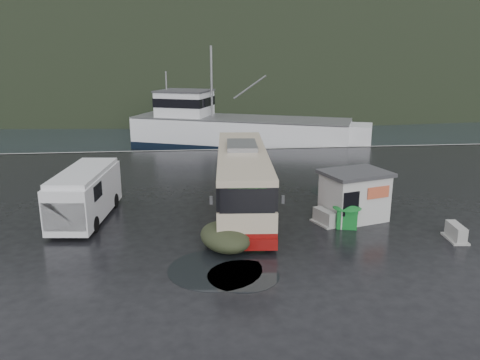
{
  "coord_description": "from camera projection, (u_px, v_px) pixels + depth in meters",
  "views": [
    {
      "loc": [
        -2.46,
        -22.27,
        8.61
      ],
      "look_at": [
        0.18,
        2.99,
        1.7
      ],
      "focal_mm": 35.0,
      "sensor_mm": 36.0,
      "label": 1
    }
  ],
  "objects": [
    {
      "name": "quay_edge",
      "position": [
        219.0,
        150.0,
        43.07
      ],
      "size": [
        160.0,
        0.6,
        1.5
      ],
      "primitive_type": "cube",
      "color": "#999993",
      "rests_on": "ground"
    },
    {
      "name": "waste_bin_left",
      "position": [
        254.0,
        245.0,
        21.66
      ],
      "size": [
        1.39,
        1.39,
        1.56
      ],
      "primitive_type": null,
      "rotation": [
        0.0,
        0.0,
        -0.29
      ],
      "color": "#147127",
      "rests_on": "ground"
    },
    {
      "name": "white_van",
      "position": [
        88.0,
        219.0,
        25.11
      ],
      "size": [
        2.92,
        6.74,
        2.74
      ],
      "primitive_type": null,
      "rotation": [
        0.0,
        0.0,
        -0.1
      ],
      "color": "silver",
      "rests_on": "ground"
    },
    {
      "name": "dome_tent",
      "position": [
        225.0,
        249.0,
        21.26
      ],
      "size": [
        3.01,
        3.52,
        1.17
      ],
      "primitive_type": null,
      "rotation": [
        0.0,
        0.0,
        0.35
      ],
      "color": "#2C321E",
      "rests_on": "ground"
    },
    {
      "name": "jersey_barrier_a",
      "position": [
        324.0,
        224.0,
        24.35
      ],
      "size": [
        1.26,
        1.71,
        0.77
      ],
      "primitive_type": null,
      "rotation": [
        0.0,
        0.0,
        0.36
      ],
      "color": "#999993",
      "rests_on": "ground"
    },
    {
      "name": "harbor_water",
      "position": [
        199.0,
        85.0,
        129.44
      ],
      "size": [
        300.0,
        180.0,
        0.02
      ],
      "primitive_type": "cube",
      "color": "black",
      "rests_on": "ground"
    },
    {
      "name": "waste_bin_right",
      "position": [
        346.0,
        226.0,
        24.02
      ],
      "size": [
        1.28,
        1.28,
        1.46
      ],
      "primitive_type": null,
      "rotation": [
        0.0,
        0.0,
        -0.25
      ],
      "color": "#147127",
      "rests_on": "ground"
    },
    {
      "name": "fishing_trawler",
      "position": [
        240.0,
        136.0,
        49.91
      ],
      "size": [
        27.31,
        15.57,
        10.82
      ],
      "primitive_type": null,
      "rotation": [
        0.0,
        0.0,
        -0.38
      ],
      "color": "silver",
      "rests_on": "ground"
    },
    {
      "name": "ground",
      "position": [
        243.0,
        227.0,
        23.88
      ],
      "size": [
        160.0,
        160.0,
        0.0
      ],
      "primitive_type": "plane",
      "color": "black",
      "rests_on": "ground"
    },
    {
      "name": "headland",
      "position": [
        212.0,
        69.0,
        264.8
      ],
      "size": [
        780.0,
        540.0,
        570.0
      ],
      "primitive_type": "ellipsoid",
      "color": "black",
      "rests_on": "ground"
    },
    {
      "name": "puddles",
      "position": [
        265.0,
        242.0,
        21.98
      ],
      "size": [
        11.62,
        13.97,
        0.01
      ],
      "color": "black",
      "rests_on": "ground"
    },
    {
      "name": "jersey_barrier_b",
      "position": [
        455.0,
        240.0,
        22.31
      ],
      "size": [
        0.92,
        1.6,
        0.76
      ],
      "primitive_type": null,
      "rotation": [
        0.0,
        0.0,
        -0.11
      ],
      "color": "#999993",
      "rests_on": "ground"
    },
    {
      "name": "coach_bus",
      "position": [
        242.0,
        208.0,
        26.8
      ],
      "size": [
        4.13,
        13.02,
        3.63
      ],
      "primitive_type": null,
      "rotation": [
        0.0,
        0.0,
        -0.07
      ],
      "color": "#BFAD90",
      "rests_on": "ground"
    },
    {
      "name": "ticket_kiosk",
      "position": [
        353.0,
        219.0,
        25.11
      ],
      "size": [
        3.95,
        3.41,
        2.63
      ],
      "primitive_type": null,
      "rotation": [
        0.0,
        0.0,
        0.29
      ],
      "color": "beige",
      "rests_on": "ground"
    }
  ]
}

